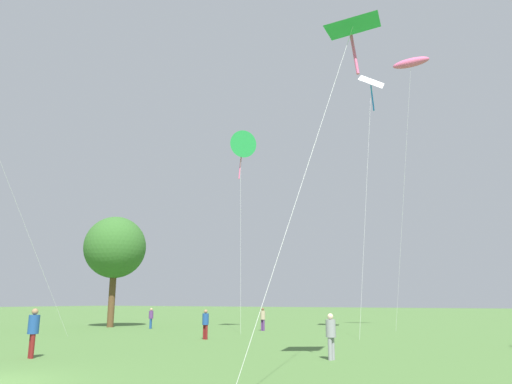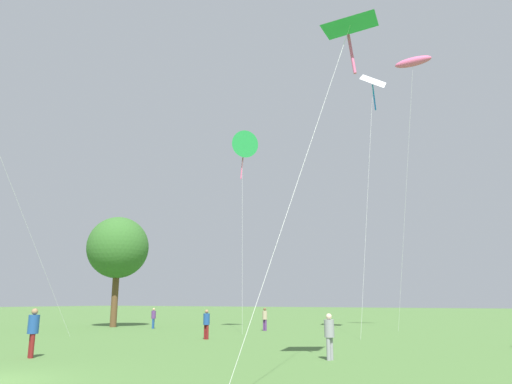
% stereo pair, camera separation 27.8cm
% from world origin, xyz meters
% --- Properties ---
extents(person_standing_1, '(0.37, 0.37, 1.66)m').
position_xyz_m(person_standing_1, '(6.41, 9.50, 0.96)').
color(person_standing_1, gray).
rests_on(person_standing_1, ground).
extents(person_standing_2, '(0.34, 0.34, 1.55)m').
position_xyz_m(person_standing_2, '(-12.80, 21.78, 0.90)').
color(person_standing_2, '#1E478C').
rests_on(person_standing_2, ground).
extents(person_standing_3, '(0.36, 0.36, 1.61)m').
position_xyz_m(person_standing_3, '(-3.95, 23.65, 0.93)').
color(person_standing_3, '#593372').
rests_on(person_standing_3, ground).
extents(person_standing_5, '(0.36, 0.36, 1.63)m').
position_xyz_m(person_standing_5, '(-3.11, 15.16, 0.94)').
color(person_standing_5, maroon).
rests_on(person_standing_5, ground).
extents(person_standing_6, '(0.41, 0.41, 1.83)m').
position_xyz_m(person_standing_6, '(-3.75, 4.55, 1.06)').
color(person_standing_6, maroon).
rests_on(person_standing_6, ground).
extents(kite_flying_0, '(3.29, 4.43, 15.15)m').
position_xyz_m(kite_flying_0, '(-5.47, 22.87, 14.00)').
color(kite_flying_0, silver).
rests_on(kite_flying_0, ground).
extents(kite_flying_1, '(2.49, 6.23, 18.52)m').
position_xyz_m(kite_flying_1, '(4.75, 24.19, 17.53)').
color(kite_flying_1, silver).
rests_on(kite_flying_1, ground).
extents(kite_flying_2, '(3.97, 1.22, 20.70)m').
position_xyz_m(kite_flying_2, '(6.99, 27.78, 20.18)').
color(kite_flying_2, silver).
rests_on(kite_flying_2, ground).
extents(kite_flying_3, '(2.64, 6.59, 11.64)m').
position_xyz_m(kite_flying_3, '(8.69, 6.39, 11.19)').
color(kite_flying_3, silver).
rests_on(kite_flying_3, ground).
extents(park_tree_0, '(5.10, 5.10, 9.09)m').
position_xyz_m(park_tree_0, '(-17.06, 21.78, 6.47)').
color(park_tree_0, brown).
rests_on(park_tree_0, ground).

